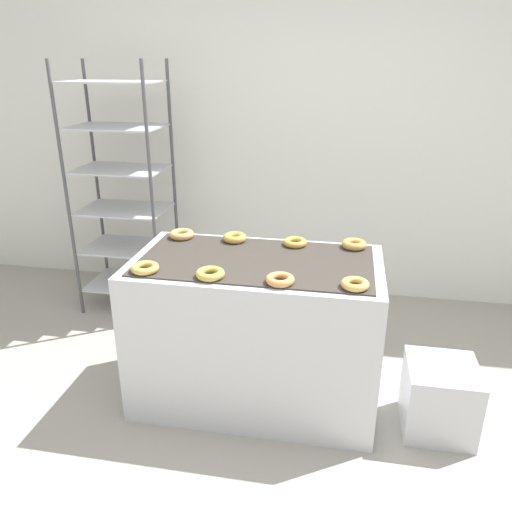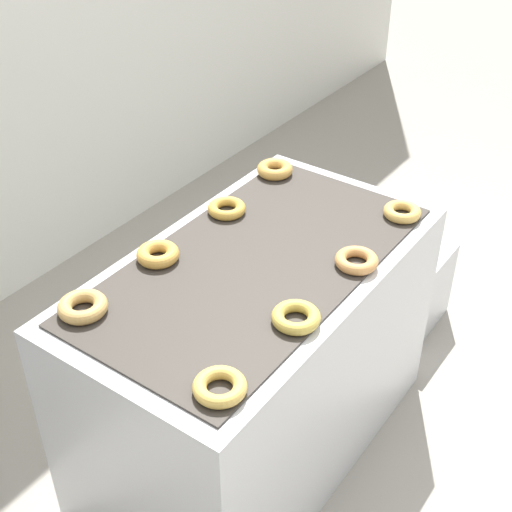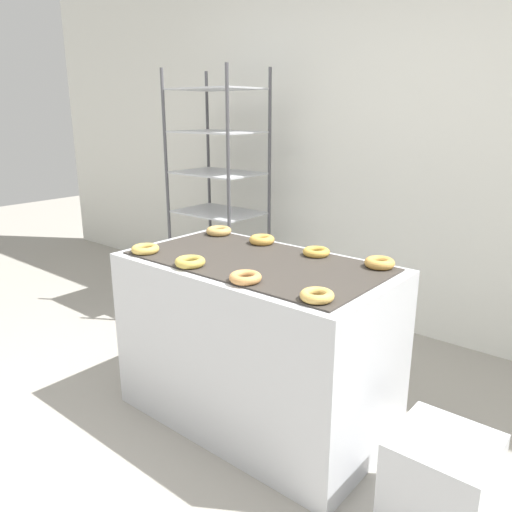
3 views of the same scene
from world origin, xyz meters
name	(u,v)px [view 1 (image 1 of 3)]	position (x,y,z in m)	size (l,w,h in m)	color
ground_plane	(232,473)	(0.00, 0.00, 0.00)	(14.00, 14.00, 0.00)	#9E998E
wall_back	(292,118)	(0.00, 2.12, 1.40)	(8.00, 0.05, 2.80)	silver
fryer_machine	(256,331)	(0.00, 0.61, 0.42)	(1.31, 0.72, 0.85)	silver
baking_rack_cart	(123,190)	(-1.17, 1.58, 0.93)	(0.66, 0.47, 1.82)	#4C4C51
glaze_bin	(439,398)	(0.98, 0.51, 0.19)	(0.35, 0.36, 0.37)	silver
donut_near_left	(145,268)	(-0.51, 0.36, 0.86)	(0.14, 0.14, 0.04)	gold
donut_near_midleft	(210,274)	(-0.17, 0.35, 0.86)	(0.14, 0.14, 0.04)	gold
donut_near_midright	(280,280)	(0.16, 0.34, 0.86)	(0.14, 0.14, 0.04)	tan
donut_near_right	(355,284)	(0.51, 0.36, 0.86)	(0.13, 0.13, 0.04)	#D6AA54
donut_far_left	(182,234)	(-0.49, 0.87, 0.87)	(0.14, 0.14, 0.04)	tan
donut_far_midleft	(235,238)	(-0.17, 0.87, 0.87)	(0.14, 0.14, 0.04)	gold
donut_far_midright	(295,242)	(0.18, 0.86, 0.86)	(0.13, 0.13, 0.04)	gold
donut_far_right	(354,244)	(0.50, 0.88, 0.87)	(0.14, 0.14, 0.04)	gold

